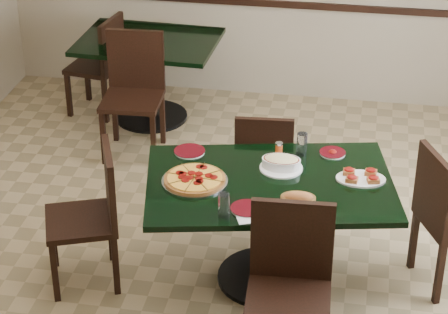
% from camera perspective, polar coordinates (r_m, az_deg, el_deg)
% --- Properties ---
extents(floor, '(5.50, 5.50, 0.00)m').
position_cam_1_polar(floor, '(5.99, -0.01, -6.83)').
color(floor, '#8E7852').
rests_on(floor, ground).
extents(room_shell, '(5.50, 5.50, 5.50)m').
position_cam_1_polar(room_shell, '(6.91, 11.06, 8.72)').
color(room_shell, silver).
rests_on(room_shell, floor).
extents(main_table, '(1.70, 1.27, 0.75)m').
position_cam_1_polar(main_table, '(5.51, 2.96, -3.21)').
color(main_table, black).
rests_on(main_table, floor).
extents(back_table, '(1.21, 0.91, 0.75)m').
position_cam_1_polar(back_table, '(7.68, -4.91, 6.08)').
color(back_table, black).
rests_on(back_table, floor).
extents(chair_far, '(0.44, 0.44, 0.87)m').
position_cam_1_polar(chair_far, '(6.19, 2.64, -0.25)').
color(chair_far, black).
rests_on(chair_far, floor).
extents(chair_near, '(0.49, 0.49, 1.00)m').
position_cam_1_polar(chair_near, '(4.91, 4.31, -7.94)').
color(chair_near, black).
rests_on(chair_near, floor).
extents(chair_right, '(0.59, 0.59, 0.96)m').
position_cam_1_polar(chair_right, '(5.67, 14.36, -3.54)').
color(chair_right, black).
rests_on(chair_right, floor).
extents(chair_left, '(0.57, 0.57, 0.95)m').
position_cam_1_polar(chair_left, '(5.60, -8.49, -3.39)').
color(chair_left, black).
rests_on(chair_left, floor).
extents(back_chair_near, '(0.50, 0.50, 1.01)m').
position_cam_1_polar(back_chair_near, '(7.16, -5.90, 4.64)').
color(back_chair_near, black).
rests_on(back_chair_near, floor).
extents(back_chair_left, '(0.49, 0.49, 0.91)m').
position_cam_1_polar(back_chair_left, '(7.85, -7.96, 6.26)').
color(back_chair_left, black).
rests_on(back_chair_left, floor).
extents(pepperoni_pizza, '(0.41, 0.41, 0.04)m').
position_cam_1_polar(pepperoni_pizza, '(5.40, -1.92, -1.46)').
color(pepperoni_pizza, '#B5B5BC').
rests_on(pepperoni_pizza, main_table).
extents(lasagna_casserole, '(0.27, 0.27, 0.09)m').
position_cam_1_polar(lasagna_casserole, '(5.54, 3.76, -0.36)').
color(lasagna_casserole, white).
rests_on(lasagna_casserole, main_table).
extents(bread_basket, '(0.22, 0.16, 0.09)m').
position_cam_1_polar(bread_basket, '(5.17, 4.86, -2.80)').
color(bread_basket, brown).
rests_on(bread_basket, main_table).
extents(bruschetta_platter, '(0.33, 0.24, 0.05)m').
position_cam_1_polar(bruschetta_platter, '(5.48, 8.93, -1.28)').
color(bruschetta_platter, white).
rests_on(bruschetta_platter, main_table).
extents(side_plate_near, '(0.20, 0.20, 0.02)m').
position_cam_1_polar(side_plate_near, '(5.13, 1.52, -3.39)').
color(side_plate_near, white).
rests_on(side_plate_near, main_table).
extents(side_plate_far_r, '(0.17, 0.17, 0.03)m').
position_cam_1_polar(side_plate_far_r, '(5.76, 7.10, 0.28)').
color(side_plate_far_r, white).
rests_on(side_plate_far_r, main_table).
extents(side_plate_far_l, '(0.20, 0.20, 0.02)m').
position_cam_1_polar(side_plate_far_l, '(5.74, -2.26, 0.38)').
color(side_plate_far_l, white).
rests_on(side_plate_far_l, main_table).
extents(napkin_setting, '(0.18, 0.18, 0.01)m').
position_cam_1_polar(napkin_setting, '(5.06, 1.62, -3.94)').
color(napkin_setting, silver).
rests_on(napkin_setting, main_table).
extents(water_glass_a, '(0.07, 0.07, 0.15)m').
position_cam_1_polar(water_glass_a, '(5.71, 5.11, 0.87)').
color(water_glass_a, silver).
rests_on(water_glass_a, main_table).
extents(water_glass_b, '(0.07, 0.07, 0.15)m').
position_cam_1_polar(water_glass_b, '(5.03, -0.01, -3.17)').
color(water_glass_b, silver).
rests_on(water_glass_b, main_table).
extents(pepper_shaker, '(0.05, 0.05, 0.08)m').
position_cam_1_polar(pepper_shaker, '(5.70, 3.61, 0.57)').
color(pepper_shaker, '#BA3C13').
rests_on(pepper_shaker, main_table).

